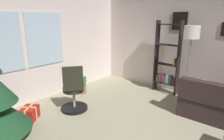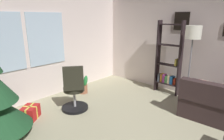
{
  "view_description": "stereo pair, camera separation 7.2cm",
  "coord_description": "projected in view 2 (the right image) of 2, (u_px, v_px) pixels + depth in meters",
  "views": [
    {
      "loc": [
        -2.25,
        -1.09,
        1.92
      ],
      "look_at": [
        0.29,
        1.07,
        0.99
      ],
      "focal_mm": 30.52,
      "sensor_mm": 36.0,
      "label": 1
    },
    {
      "loc": [
        -2.2,
        -1.15,
        1.92
      ],
      "look_at": [
        0.29,
        1.07,
        0.99
      ],
      "focal_mm": 30.52,
      "sensor_mm": 36.0,
      "label": 2
    }
  ],
  "objects": [
    {
      "name": "floor_lamp",
      "position": [
        193.0,
        39.0,
        4.06
      ],
      "size": [
        0.33,
        0.33,
        1.75
      ],
      "color": "slate",
      "rests_on": "ground_plane"
    },
    {
      "name": "potted_plant",
      "position": [
        82.0,
        83.0,
        4.91
      ],
      "size": [
        0.32,
        0.35,
        0.63
      ],
      "color": "#945940",
      "rests_on": "ground_plane"
    },
    {
      "name": "office_chair",
      "position": [
        74.0,
        93.0,
        3.97
      ],
      "size": [
        0.59,
        0.6,
        1.0
      ],
      "color": "black",
      "rests_on": "ground_plane"
    },
    {
      "name": "wall_right_with_frames",
      "position": [
        213.0,
        46.0,
        4.3
      ],
      "size": [
        0.12,
        5.98,
        2.59
      ],
      "color": "silver",
      "rests_on": "ground_plane"
    },
    {
      "name": "wall_back_with_windows",
      "position": [
        40.0,
        45.0,
        4.42
      ],
      "size": [
        4.95,
        0.12,
        2.59
      ],
      "color": "silver",
      "rests_on": "ground_plane"
    },
    {
      "name": "bookshelf",
      "position": [
        168.0,
        63.0,
        4.82
      ],
      "size": [
        0.18,
        0.64,
        1.85
      ],
      "color": "black",
      "rests_on": "ground_plane"
    },
    {
      "name": "gift_box_red",
      "position": [
        30.0,
        112.0,
        3.71
      ],
      "size": [
        0.43,
        0.41,
        0.26
      ],
      "color": "red",
      "rests_on": "ground_plane"
    }
  ]
}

